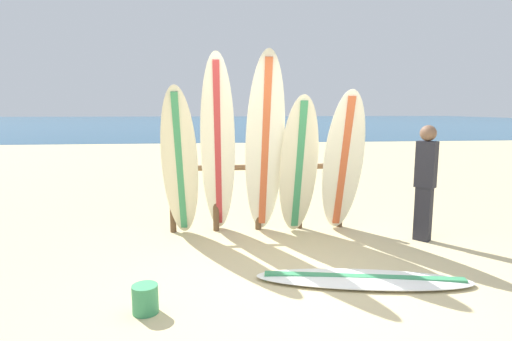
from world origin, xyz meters
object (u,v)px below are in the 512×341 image
Objects in this scene: surfboard_leaning_left at (218,149)px; surfboard_leaning_center at (299,166)px; surfboard_rack at (258,186)px; beachgoer_standing at (425,178)px; sand_bucket at (145,299)px; surfboard_leaning_center_right at (343,164)px; surfboard_lying_on_sand at (363,279)px; surfboard_leaning_center_left at (265,147)px; surfboard_leaning_far_left at (180,164)px; small_boat_offshore at (262,128)px.

surfboard_leaning_left is 1.16m from surfboard_leaning_center.
surfboard_rack is 1.65× the size of beachgoer_standing.
surfboard_rack is at bearing 147.70° from surfboard_leaning_center.
surfboard_leaning_center_right is at bearing 39.42° from sand_bucket.
surfboard_leaning_center is at bearing 101.42° from surfboard_lying_on_sand.
surfboard_leaning_center_left reaches higher than surfboard_lying_on_sand.
surfboard_leaning_far_left is at bearing 179.86° from surfboard_leaning_center.
surfboard_leaning_center is 1.98m from surfboard_lying_on_sand.
surfboard_lying_on_sand is (-0.27, -1.60, -1.00)m from surfboard_leaning_center_right.
surfboard_leaning_center is 7.79× the size of sand_bucket.
small_boat_offshore is (4.51, 26.94, -0.80)m from surfboard_leaning_far_left.
surfboard_leaning_far_left is 0.84× the size of surfboard_leaning_left.
sand_bucket is (-0.70, -2.08, -1.13)m from surfboard_leaning_left.
surfboard_leaning_far_left is 0.56m from surfboard_leaning_left.
surfboard_leaning_center is 0.87× the size of surfboard_lying_on_sand.
surfboard_leaning_far_left is 0.66× the size of small_boat_offshore.
surfboard_leaning_center reaches higher than beachgoer_standing.
surfboard_leaning_center_right is 1.30× the size of beachgoer_standing.
surfboard_leaning_left is 0.78× the size of small_boat_offshore.
surfboard_rack is at bearing 160.99° from beachgoer_standing.
surfboard_leaning_center_right is 8.04× the size of sand_bucket.
surfboard_lying_on_sand is (0.82, -1.69, -1.25)m from surfboard_leaning_center_left.
surfboard_leaning_center_right is (0.62, -0.08, 0.03)m from surfboard_leaning_center.
surfboard_leaning_left is 27.27m from small_boat_offshore.
beachgoer_standing is at bearing 43.74° from surfboard_lying_on_sand.
surfboard_leaning_far_left is at bearing 178.09° from surfboard_leaning_left.
beachgoer_standing is 0.49× the size of small_boat_offshore.
surfboard_leaning_far_left is 0.92× the size of surfboard_lying_on_sand.
surfboard_leaning_center_left is 0.56m from surfboard_leaning_center.
surfboard_lying_on_sand is 2.21m from sand_bucket.
surfboard_leaning_left is at bearing 71.48° from sand_bucket.
surfboard_leaning_center reaches higher than surfboard_lying_on_sand.
surfboard_leaning_left is 0.65m from surfboard_leaning_center_left.
surfboard_leaning_center_left is at bearing 57.24° from sand_bucket.
surfboard_leaning_far_left reaches higher than sand_bucket.
surfboard_rack is 1.28m from surfboard_leaning_center_right.
surfboard_lying_on_sand is (2.00, -1.69, -1.02)m from surfboard_leaning_far_left.
surfboard_leaning_center_right is at bearing 80.30° from surfboard_lying_on_sand.
surfboard_leaning_left is (-0.60, -0.35, 0.60)m from surfboard_rack.
surfboard_leaning_left is at bearing -179.33° from surfboard_leaning_center.
surfboard_leaning_center_left reaches higher than surfboard_leaning_center_right.
small_boat_offshore is (2.52, 28.63, 0.22)m from surfboard_lying_on_sand.
surfboard_leaning_far_left is at bearing 177.76° from surfboard_leaning_center_right.
surfboard_leaning_left is at bearing -1.91° from surfboard_leaning_far_left.
surfboard_leaning_left reaches higher than small_boat_offshore.
surfboard_leaning_center_right is at bearing -20.18° from surfboard_rack.
beachgoer_standing is at bearing -92.50° from small_boat_offshore.
beachgoer_standing is at bearing -8.27° from surfboard_leaning_left.
surfboard_leaning_center is at bearing 172.18° from surfboard_leaning_center_right.
surfboard_leaning_center_right is at bearing -7.82° from surfboard_leaning_center.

